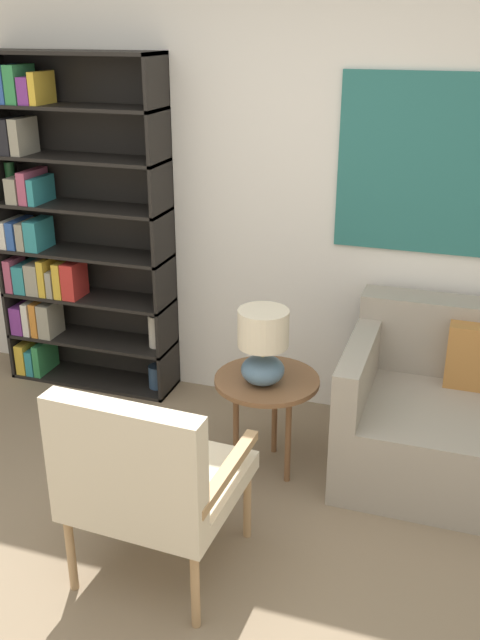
# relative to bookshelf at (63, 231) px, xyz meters

# --- Properties ---
(wall_back) EXTENTS (6.40, 0.08, 2.70)m
(wall_back) POSITION_rel_bookshelf_xyz_m (1.37, 0.18, 0.37)
(wall_back) COLOR white
(wall_back) RESTS_ON ground_plane
(bookshelf) EXTENTS (1.07, 0.30, 2.01)m
(bookshelf) POSITION_rel_bookshelf_xyz_m (0.00, 0.00, 0.00)
(bookshelf) COLOR black
(bookshelf) RESTS_ON ground_plane
(armchair) EXTENTS (0.66, 0.67, 0.90)m
(armchair) POSITION_rel_bookshelf_xyz_m (1.25, -1.53, -0.47)
(armchair) COLOR tan
(armchair) RESTS_ON ground_plane
(side_table) EXTENTS (0.52, 0.52, 0.52)m
(side_table) POSITION_rel_bookshelf_xyz_m (1.47, -0.60, -0.52)
(side_table) COLOR brown
(side_table) RESTS_ON ground_plane
(table_lamp) EXTENTS (0.25, 0.25, 0.38)m
(table_lamp) POSITION_rel_bookshelf_xyz_m (1.46, -0.65, -0.25)
(table_lamp) COLOR slate
(table_lamp) RESTS_ON side_table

